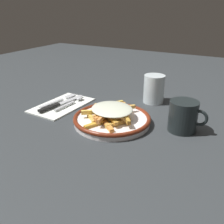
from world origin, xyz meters
The scene contains 9 objects.
ground_plane centered at (0.00, 0.00, 0.00)m, with size 2.60×2.60×0.00m, color #2F3436.
plate centered at (0.00, 0.00, 0.01)m, with size 0.25×0.25×0.03m.
fries_heap centered at (0.00, 0.00, 0.04)m, with size 0.20×0.21×0.04m.
napkin centered at (-0.24, 0.04, 0.00)m, with size 0.14×0.23×0.01m, color white.
fork centered at (-0.26, 0.05, 0.01)m, with size 0.04×0.18×0.01m.
knife centered at (-0.24, 0.02, 0.01)m, with size 0.05×0.21×0.01m.
spoon centered at (-0.21, 0.07, 0.01)m, with size 0.03×0.15×0.01m.
water_glass centered at (0.05, 0.24, 0.05)m, with size 0.08×0.08×0.11m, color silver.
coffee_mug centered at (0.21, 0.06, 0.05)m, with size 0.11×0.08×0.09m.
Camera 1 is at (0.35, -0.63, 0.35)m, focal length 40.12 mm.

